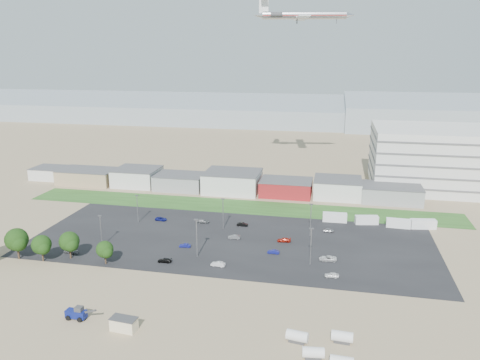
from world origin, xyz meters
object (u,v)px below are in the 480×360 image
(portable_shed, at_px, (124,324))
(storage_tank_nw, at_px, (297,336))
(parked_car_2, at_px, (332,275))
(parked_car_3, at_px, (165,260))
(parked_car_4, at_px, (185,245))
(parked_car_8, at_px, (328,230))
(parked_car_11, at_px, (242,224))
(parked_car_12, at_px, (284,240))
(parked_car_10, at_px, (71,251))
(parked_car_6, at_px, (203,221))
(parked_car_13, at_px, (218,264))
(airliner, at_px, (304,15))
(telehandler, at_px, (76,313))
(parked_car_7, at_px, (234,237))
(parked_car_1, at_px, (273,252))
(parked_car_0, at_px, (328,258))
(parked_car_9, at_px, (161,219))
(box_trailer_a, at_px, (335,217))

(portable_shed, xyz_separation_m, storage_tank_nw, (34.80, 3.17, -0.11))
(parked_car_2, height_order, parked_car_3, parked_car_2)
(parked_car_4, relative_size, parked_car_8, 0.98)
(parked_car_11, distance_m, parked_car_12, 18.10)
(portable_shed, xyz_separation_m, parked_car_10, (-31.32, 32.40, -0.75))
(parked_car_6, bearing_deg, parked_car_13, -161.27)
(airliner, height_order, parked_car_13, airliner)
(telehandler, bearing_deg, parked_car_7, 67.98)
(parked_car_2, xyz_separation_m, parked_car_8, (-1.55, 31.20, -0.04))
(parked_car_11, bearing_deg, parked_car_8, -90.92)
(storage_tank_nw, xyz_separation_m, parked_car_1, (-10.22, 40.49, -0.70))
(parked_car_0, distance_m, parked_car_12, 16.94)
(portable_shed, height_order, parked_car_2, portable_shed)
(portable_shed, height_order, parked_car_9, portable_shed)
(portable_shed, bearing_deg, parked_car_13, 76.08)
(telehandler, distance_m, parked_car_7, 55.32)
(portable_shed, xyz_separation_m, telehandler, (-11.74, 1.83, 0.11))
(storage_tank_nw, height_order, parked_car_11, storage_tank_nw)
(storage_tank_nw, distance_m, airliner, 144.92)
(telehandler, distance_m, parked_car_4, 42.39)
(portable_shed, distance_m, parked_car_6, 63.53)
(portable_shed, relative_size, parked_car_13, 1.41)
(parked_car_4, height_order, parked_car_8, parked_car_8)
(parked_car_3, distance_m, parked_car_7, 24.95)
(parked_car_4, distance_m, parked_car_10, 31.90)
(parked_car_2, xyz_separation_m, parked_car_11, (-29.19, 30.87, -0.01))
(parked_car_2, height_order, parked_car_9, parked_car_2)
(parked_car_1, bearing_deg, parked_car_12, 169.25)
(airliner, relative_size, parked_car_12, 10.40)
(parked_car_2, bearing_deg, parked_car_0, -175.95)
(portable_shed, bearing_deg, box_trailer_a, 66.12)
(parked_car_6, relative_size, parked_car_11, 1.16)
(box_trailer_a, bearing_deg, parked_car_8, -101.49)
(parked_car_7, bearing_deg, parked_car_9, -115.86)
(parked_car_1, bearing_deg, parked_car_7, -121.40)
(parked_car_9, bearing_deg, parked_car_12, -98.17)
(box_trailer_a, relative_size, parked_car_10, 1.85)
(airliner, xyz_separation_m, parked_car_12, (2.19, -77.53, -69.41))
(telehandler, relative_size, parked_car_8, 2.09)
(parked_car_1, bearing_deg, parked_car_8, 144.57)
(parked_car_4, bearing_deg, portable_shed, -4.74)
(telehandler, bearing_deg, parked_car_0, 40.87)
(parked_car_8, bearing_deg, parked_car_1, 141.94)
(parked_car_4, bearing_deg, parked_car_3, -17.76)
(airliner, relative_size, parked_car_0, 9.00)
(parked_car_1, relative_size, parked_car_3, 0.89)
(parked_car_1, distance_m, parked_car_10, 57.02)
(parked_car_10, xyz_separation_m, parked_car_12, (57.83, 20.38, -0.03))
(telehandler, xyz_separation_m, parked_car_6, (9.95, 61.66, -0.86))
(airliner, bearing_deg, parked_car_2, -89.57)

